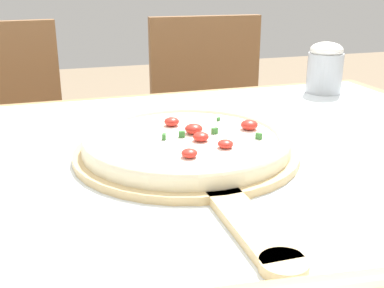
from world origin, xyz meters
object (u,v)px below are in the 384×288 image
object	(u,v)px
pizza	(187,141)
chair_right	(212,133)
pizza_peel	(190,157)
chair_left	(5,153)
flour_cup	(325,67)

from	to	relation	value
pizza	chair_right	size ratio (longest dim) A/B	0.36
pizza_peel	chair_left	xyz separation A→B (m)	(-0.34, 0.79, -0.24)
pizza	flour_cup	bearing A→B (deg)	35.59
chair_left	flour_cup	xyz separation A→B (m)	(0.78, -0.45, 0.30)
chair_left	pizza	bearing A→B (deg)	-71.44
pizza_peel	chair_right	xyz separation A→B (m)	(0.32, 0.79, -0.24)
pizza	chair_right	xyz separation A→B (m)	(0.32, 0.77, -0.26)
pizza_peel	pizza	bearing A→B (deg)	88.66
flour_cup	pizza_peel	bearing A→B (deg)	-142.76
flour_cup	pizza	bearing A→B (deg)	-144.41
pizza_peel	chair_right	distance (m)	0.88
chair_left	pizza_peel	bearing A→B (deg)	-72.01
pizza	flour_cup	world-z (taller)	flour_cup
chair_left	chair_right	world-z (taller)	same
pizza_peel	flour_cup	xyz separation A→B (m)	(0.44, 0.34, 0.06)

